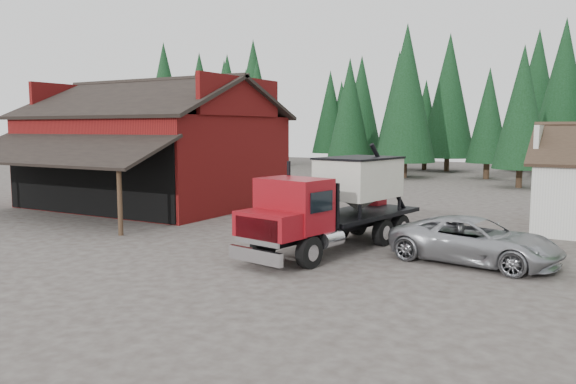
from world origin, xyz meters
The scene contains 8 objects.
ground centered at (0.00, 0.00, 0.00)m, with size 120.00×120.00×0.00m, color #403732.
red_barn centered at (-11.00, 9.90, 2.69)m, with size 12.80×13.63×7.18m.
conifer_backdrop centered at (0.00, 42.00, 0.00)m, with size 76.00×16.00×16.00m, color black, non-canonical shape.
near_pine_a centered at (-22.00, 28.00, 6.39)m, with size 4.40×4.40×11.40m.
near_pine_b centered at (6.00, 30.00, 5.89)m, with size 3.96×3.96×10.40m.
near_pine_d centered at (-4.00, 34.00, 7.39)m, with size 5.28×5.28×13.40m.
feed_truck centered at (3.20, 4.02, 1.78)m, with size 3.75×8.72×3.82m.
silver_car centered at (8.00, 4.35, 0.74)m, with size 2.47×5.36×1.49m, color #9FA1A7.
Camera 1 is at (11.58, -14.18, 4.38)m, focal length 35.00 mm.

